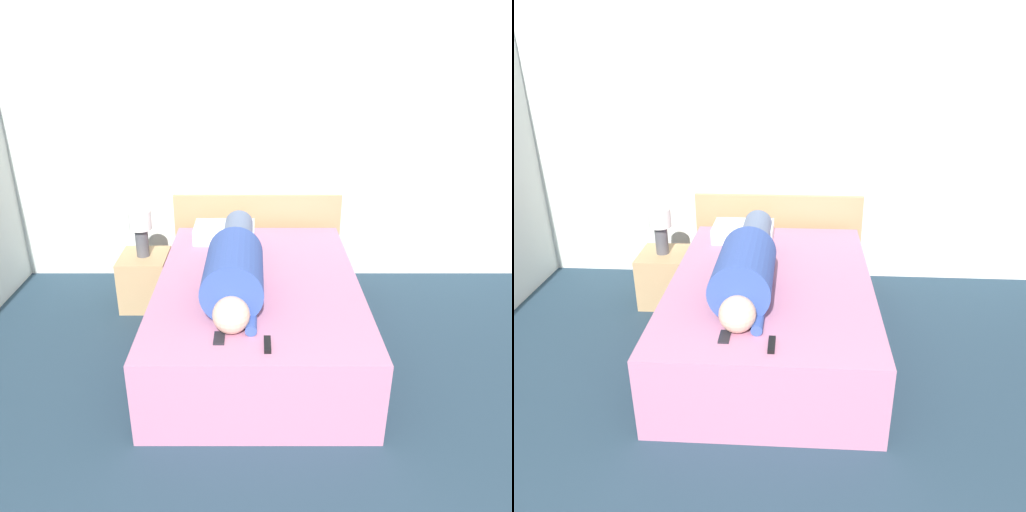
{
  "view_description": "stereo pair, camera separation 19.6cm",
  "coord_description": "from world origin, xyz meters",
  "views": [
    {
      "loc": [
        -0.08,
        -0.55,
        2.16
      ],
      "look_at": [
        -0.07,
        2.51,
        0.8
      ],
      "focal_mm": 35.0,
      "sensor_mm": 36.0,
      "label": 1
    },
    {
      "loc": [
        0.11,
        -0.55,
        2.16
      ],
      "look_at": [
        -0.07,
        2.51,
        0.8
      ],
      "focal_mm": 35.0,
      "sensor_mm": 36.0,
      "label": 2
    }
  ],
  "objects": [
    {
      "name": "wall_back",
      "position": [
        0.0,
        3.93,
        1.3
      ],
      "size": [
        5.81,
        0.06,
        2.6
      ],
      "color": "silver",
      "rests_on": "ground_plane"
    },
    {
      "name": "bed",
      "position": [
        -0.07,
        2.66,
        0.28
      ],
      "size": [
        1.43,
        2.08,
        0.55
      ],
      "color": "#B2708E",
      "rests_on": "ground_plane"
    },
    {
      "name": "headboard",
      "position": [
        -0.07,
        3.86,
        0.41
      ],
      "size": [
        1.55,
        0.04,
        0.82
      ],
      "color": "tan",
      "rests_on": "ground_plane"
    },
    {
      "name": "nightstand",
      "position": [
        -1.03,
        3.3,
        0.23
      ],
      "size": [
        0.4,
        0.44,
        0.46
      ],
      "color": "tan",
      "rests_on": "ground_plane"
    },
    {
      "name": "table_lamp",
      "position": [
        -1.03,
        3.3,
        0.71
      ],
      "size": [
        0.19,
        0.19,
        0.4
      ],
      "color": "#4C4C51",
      "rests_on": "nightstand"
    },
    {
      "name": "person_lying",
      "position": [
        -0.23,
        2.55,
        0.72
      ],
      "size": [
        0.39,
        1.64,
        0.39
      ],
      "color": "#DBB293",
      "rests_on": "bed"
    },
    {
      "name": "pillow_near_headboard",
      "position": [
        -0.35,
        3.43,
        0.62
      ],
      "size": [
        0.51,
        0.34,
        0.13
      ],
      "color": "white",
      "rests_on": "bed"
    },
    {
      "name": "tv_remote",
      "position": [
        -0.02,
        1.81,
        0.57
      ],
      "size": [
        0.04,
        0.15,
        0.02
      ],
      "color": "black",
      "rests_on": "bed"
    },
    {
      "name": "cell_phone",
      "position": [
        -0.3,
        1.89,
        0.56
      ],
      "size": [
        0.06,
        0.13,
        0.01
      ],
      "color": "black",
      "rests_on": "bed"
    }
  ]
}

